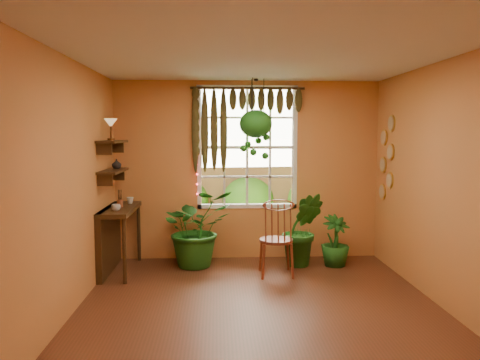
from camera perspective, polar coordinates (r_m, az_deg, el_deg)
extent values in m
plane|color=#592A19|center=(5.21, 2.54, -15.79)|extent=(4.50, 4.50, 0.00)
plane|color=silver|center=(4.92, 2.68, 14.98)|extent=(4.50, 4.50, 0.00)
plane|color=#C27C42|center=(7.11, 0.89, 1.17)|extent=(4.00, 0.00, 4.00)
plane|color=#C27C42|center=(5.10, -20.39, -0.93)|extent=(0.00, 4.50, 4.50)
plane|color=#C27C42|center=(5.45, 24.05, -0.67)|extent=(0.00, 4.50, 4.50)
cube|color=white|center=(7.13, 0.88, 4.00)|extent=(1.52, 0.10, 1.86)
cube|color=white|center=(7.16, 0.86, 4.00)|extent=(1.38, 0.01, 1.78)
cylinder|color=#3C2710|center=(7.05, 0.95, 11.14)|extent=(1.70, 0.04, 0.04)
cube|color=#3C2710|center=(6.65, -14.45, -3.49)|extent=(0.40, 1.20, 0.06)
cube|color=#3C2710|center=(6.76, -15.70, -7.00)|extent=(0.08, 1.18, 0.90)
cylinder|color=#3C2710|center=(6.17, -13.91, -8.34)|extent=(0.05, 0.05, 0.86)
cylinder|color=#3C2710|center=(7.23, -12.24, -6.26)|extent=(0.05, 0.05, 0.86)
cube|color=#3C2710|center=(6.60, -15.20, 1.07)|extent=(0.25, 0.90, 0.04)
cube|color=#3C2710|center=(6.58, -15.29, 4.54)|extent=(0.25, 0.90, 0.04)
cube|color=#24631C|center=(12.24, -0.64, -3.43)|extent=(14.00, 10.00, 0.04)
cube|color=olive|center=(10.34, -0.26, 0.05)|extent=(12.00, 0.10, 1.80)
plane|color=#8BB1E9|center=(13.89, -0.93, 4.15)|extent=(12.00, 0.00, 12.00)
cylinder|color=brown|center=(6.37, 4.44, -7.35)|extent=(0.45, 0.45, 0.04)
torus|color=brown|center=(6.09, 4.71, -3.05)|extent=(0.43, 0.04, 0.43)
imported|color=#1A5015|center=(6.78, -5.32, -5.83)|extent=(1.26, 1.19, 1.11)
imported|color=#1A5015|center=(6.82, 7.61, -5.99)|extent=(0.61, 0.50, 1.07)
imported|color=#1A5015|center=(6.94, 11.52, -7.27)|extent=(0.54, 0.54, 0.73)
ellipsoid|color=black|center=(6.85, 1.94, 6.27)|extent=(0.28, 0.28, 0.17)
ellipsoid|color=#1A5015|center=(6.85, 1.94, 6.86)|extent=(0.48, 0.48, 0.41)
imported|color=silver|center=(6.32, -14.88, -3.27)|extent=(0.14, 0.14, 0.09)
imported|color=beige|center=(6.95, -13.25, -2.44)|extent=(0.12, 0.12, 0.09)
cylinder|color=brown|center=(6.66, -14.42, -2.77)|extent=(0.08, 0.08, 0.10)
imported|color=#B2AD99|center=(6.79, -14.82, 1.92)|extent=(0.14, 0.14, 0.14)
cylinder|color=#513017|center=(6.44, -15.44, 4.80)|extent=(0.10, 0.10, 0.03)
cylinder|color=#513017|center=(6.44, -15.46, 5.61)|extent=(0.02, 0.02, 0.17)
cone|color=slate|center=(6.44, -15.49, 6.72)|extent=(0.17, 0.17, 0.11)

